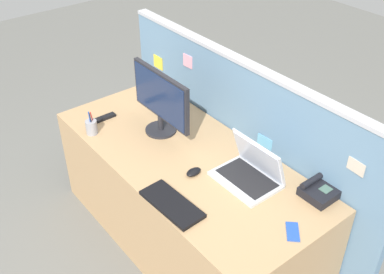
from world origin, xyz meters
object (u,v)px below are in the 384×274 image
Objects in this scene: desktop_monitor at (161,99)px; cell_phone_white_slab at (162,92)px; computer_mouse_right_hand at (194,172)px; tv_remote at (104,118)px; laptop at (251,171)px; pen_cup at (92,127)px; cell_phone_blue_case at (293,232)px; keyboard_main at (172,204)px; desk_phone at (318,191)px.

desktop_monitor is 4.02× the size of cell_phone_white_slab.
tv_remote is at bearing -176.39° from computer_mouse_right_hand.
tv_remote is (-0.86, -0.12, -0.01)m from computer_mouse_right_hand.
laptop is 2.67× the size of cell_phone_white_slab.
cell_phone_white_slab is at bearing 95.39° from tv_remote.
laptop is 1.10m from pen_cup.
computer_mouse_right_hand reaches higher than tv_remote.
desktop_monitor is 3.28× the size of tv_remote.
cell_phone_white_slab is 1.62m from cell_phone_blue_case.
pen_cup reaches higher than tv_remote.
laptop is 1.15m from tv_remote.
cell_phone_blue_case is (1.17, -0.02, -0.23)m from desktop_monitor.
pen_cup is at bearing 148.26° from cell_phone_blue_case.
cell_phone_blue_case is (1.43, 0.37, -0.05)m from pen_cup.
keyboard_main reaches higher than cell_phone_white_slab.
laptop is 0.46m from cell_phone_blue_case.
laptop is at bearing 117.72° from cell_phone_blue_case.
computer_mouse_right_hand is (0.49, -0.12, -0.22)m from desktop_monitor.
desktop_monitor reaches higher than cell_phone_blue_case.
computer_mouse_right_hand is 0.57× the size of pen_cup.
laptop is 0.39m from desk_phone.
desktop_monitor is at bearing 162.09° from computer_mouse_right_hand.
computer_mouse_right_hand is 0.78× the size of cell_phone_blue_case.
tv_remote is at bearing 125.76° from pen_cup.
computer_mouse_right_hand is at bearing -60.55° from cell_phone_white_slab.
cell_phone_white_slab is at bearing 170.59° from laptop.
tv_remote is (-0.99, 0.14, -0.00)m from keyboard_main.
cell_phone_blue_case is (0.44, -0.13, -0.06)m from laptop.
keyboard_main is at bearing 0.22° from pen_cup.
cell_phone_blue_case is 1.55m from tv_remote.
cell_phone_blue_case is at bearing 31.34° from keyboard_main.
pen_cup is 1.36× the size of cell_phone_blue_case.
cell_phone_white_slab is at bearing 122.50° from cell_phone_blue_case.
desktop_monitor is 0.50m from pen_cup.
cell_phone_white_slab is at bearing -179.87° from desk_phone.
laptop is 2.18× the size of tv_remote.
desktop_monitor reaches higher than tv_remote.
cell_phone_white_slab is at bearing 151.05° from computer_mouse_right_hand.
pen_cup is 0.19m from tv_remote.
pen_cup reaches higher than keyboard_main.
keyboard_main is 2.77× the size of cell_phone_white_slab.
cell_phone_white_slab is (-0.91, 0.42, -0.01)m from computer_mouse_right_hand.
laptop is at bearing 26.57° from pen_cup.
keyboard_main is 0.29m from computer_mouse_right_hand.
computer_mouse_right_hand reaches higher than keyboard_main.
keyboard_main is (-0.10, -0.49, -0.05)m from laptop.
desktop_monitor is at bearing -164.10° from desk_phone.
cell_phone_blue_case is at bearing -16.06° from laptop.
desktop_monitor reaches higher than keyboard_main.
cell_phone_white_slab is 1.08× the size of cell_phone_blue_case.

